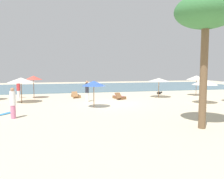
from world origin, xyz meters
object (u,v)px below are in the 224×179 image
Objects in this scene: umbrella_1 at (205,82)px; umbrella_6 at (196,78)px; person_1 at (87,91)px; umbrella_4 at (94,83)px; palm_2 at (206,14)px; umbrella_5 at (21,80)px; person_2 at (18,89)px; umbrella_3 at (159,80)px; person_0 at (13,103)px; lounger_0 at (119,97)px; surfboard at (6,113)px; dog at (159,93)px; umbrella_0 at (33,78)px; lounger_2 at (76,96)px.

umbrella_6 reaches higher than umbrella_1.
umbrella_4 is at bearing -87.66° from person_1.
umbrella_6 is 0.33× the size of palm_2.
umbrella_5 is 3.71m from person_2.
umbrella_3 reaches higher than person_0.
umbrella_3 is at bearing 76.23° from palm_2.
lounger_0 is 1.02× the size of surfboard.
umbrella_4 is 9.87m from person_2.
dog is at bearing 13.48° from umbrella_5.
surfboard is (-13.53, -5.67, -1.79)m from umbrella_3.
umbrella_4 reaches higher than person_2.
lounger_0 reaches higher than dog.
person_1 is at bearing 92.34° from umbrella_4.
person_1 is at bearing -159.82° from lounger_0.
umbrella_5 is at bearing 132.52° from palm_2.
umbrella_4 is 13.13m from umbrella_6.
umbrella_0 is at bearing 169.81° from umbrella_3.
umbrella_5 is 5.89m from lounger_2.
umbrella_1 is at bearing -34.69° from lounger_0.
person_0 is 0.28× the size of palm_2.
umbrella_1 reaches higher than person_0.
umbrella_1 is 0.98× the size of umbrella_6.
palm_2 is (5.38, -13.93, 5.55)m from lounger_2.
umbrella_5 is at bearing 146.57° from umbrella_4.
lounger_0 is 13.16m from palm_2.
umbrella_5 reaches higher than dog.
umbrella_3 is 8.73m from umbrella_4.
umbrella_6 reaches higher than dog.
lounger_2 is at bearing -7.57° from person_2.
dog is 0.41× the size of surfboard.
umbrella_5 reaches higher than person_2.
umbrella_4 reaches higher than person_1.
lounger_0 is at bearing 96.22° from palm_2.
palm_2 is 3.81× the size of surfboard.
lounger_0 is 4.59m from lounger_2.
umbrella_4 is at bearing -82.15° from lounger_2.
umbrella_3 is 4.69m from umbrella_6.
umbrella_4 is 1.10× the size of person_1.
lounger_2 is at bearing 97.85° from umbrella_4.
lounger_2 is (-4.09, 2.07, -0.00)m from lounger_0.
umbrella_6 is 1.23× the size of lounger_0.
lounger_0 is 1.02× the size of person_2.
umbrella_5 is at bearing -151.10° from lounger_2.
umbrella_1 is at bearing 55.21° from palm_2.
person_0 is at bearing -150.17° from umbrella_3.
person_0 is 1.08× the size of surfboard.
umbrella_1 is 2.98× the size of dog.
palm_2 reaches higher than umbrella_1.
umbrella_0 is at bearing 174.37° from umbrella_6.
umbrella_5 reaches higher than lounger_0.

